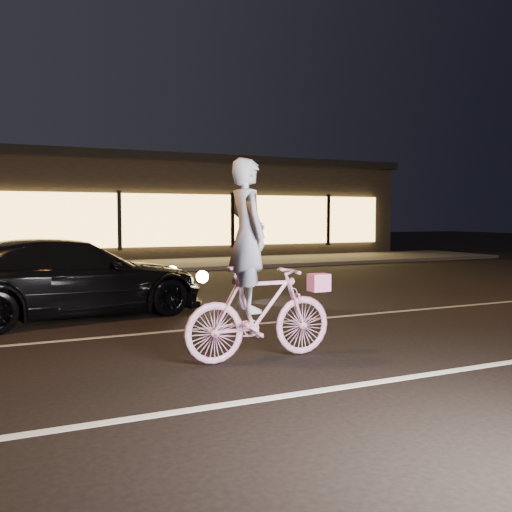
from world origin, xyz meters
name	(u,v)px	position (x,y,z in m)	size (l,w,h in m)	color
ground	(346,347)	(0.00, 0.00, 0.00)	(90.00, 90.00, 0.00)	black
lane_stripe_near	(423,375)	(0.00, -1.50, 0.00)	(60.00, 0.12, 0.01)	silver
lane_stripe_far	(278,322)	(0.00, 2.00, 0.00)	(60.00, 0.10, 0.01)	gray
sidewalk	(131,266)	(0.00, 13.00, 0.06)	(30.00, 4.00, 0.12)	#383533
storefront	(100,207)	(0.00, 18.97, 2.15)	(25.40, 8.42, 4.20)	black
cyclist	(257,290)	(-1.37, -0.11, 0.87)	(1.94, 0.67, 2.44)	#D83B91
sedan	(70,278)	(-3.07, 3.89, 0.69)	(4.98, 2.70, 1.37)	black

